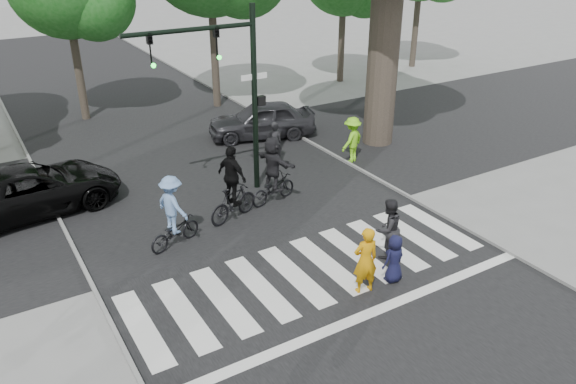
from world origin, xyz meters
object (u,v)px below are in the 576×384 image
pedestrian_woman (365,260)px  cyclist_right (273,174)px  pedestrian_adult (388,229)px  pedestrian_child (394,259)px  cyclist_left (173,216)px  car_grey (262,120)px  cyclist_mid (233,190)px  car_suv (31,190)px  traffic_signal (229,77)px

pedestrian_woman → cyclist_right: cyclist_right is taller
pedestrian_adult → pedestrian_child: bearing=53.9°
pedestrian_child → pedestrian_adult: 1.16m
pedestrian_child → cyclist_left: cyclist_left is taller
pedestrian_adult → car_grey: size_ratio=0.39×
cyclist_left → cyclist_right: (3.68, 0.96, 0.08)m
pedestrian_adult → cyclist_mid: size_ratio=0.72×
cyclist_right → car_grey: size_ratio=0.50×
cyclist_mid → cyclist_left: bearing=-165.4°
pedestrian_child → car_suv: (-7.05, 8.65, 0.11)m
pedestrian_woman → car_grey: size_ratio=0.40×
car_grey → cyclist_mid: bearing=-17.7°
pedestrian_child → car_suv: size_ratio=0.24×
cyclist_left → car_suv: bearing=125.6°
pedestrian_woman → cyclist_left: (-3.15, 4.41, 0.04)m
pedestrian_adult → cyclist_right: bearing=-82.1°
traffic_signal → cyclist_left: (-2.91, -2.20, -2.99)m
pedestrian_woman → cyclist_right: (0.53, 5.37, 0.11)m
pedestrian_woman → pedestrian_child: 0.92m
traffic_signal → pedestrian_adult: 6.67m
car_suv → cyclist_left: bearing=-150.9°
traffic_signal → pedestrian_adult: size_ratio=3.54×
pedestrian_adult → cyclist_right: 4.53m
traffic_signal → pedestrian_adult: (1.73, -5.67, -3.05)m
pedestrian_child → car_grey: (2.25, 10.91, 0.11)m
pedestrian_woman → cyclist_mid: 5.06m
traffic_signal → pedestrian_child: size_ratio=4.68×
traffic_signal → cyclist_right: traffic_signal is taller
traffic_signal → pedestrian_adult: bearing=-73.0°
car_suv → pedestrian_adult: bearing=-141.6°
traffic_signal → car_suv: (-5.92, 2.01, -3.15)m
cyclist_left → pedestrian_woman: bearing=-54.5°
cyclist_left → car_grey: 9.03m
traffic_signal → cyclist_left: 4.72m
cyclist_right → car_suv: cyclist_right is taller
cyclist_left → cyclist_right: 3.80m
pedestrian_woman → pedestrian_adult: bearing=-138.1°
pedestrian_adult → cyclist_left: (-4.64, 3.47, 0.06)m
pedestrian_woman → cyclist_left: cyclist_left is taller
cyclist_left → car_grey: (6.29, 6.47, -0.16)m
cyclist_mid → cyclist_right: (1.61, 0.42, 0.02)m
traffic_signal → car_grey: traffic_signal is taller
cyclist_left → pedestrian_child: bearing=-47.7°
traffic_signal → pedestrian_woman: 7.27m
pedestrian_child → pedestrian_woman: bearing=-6.4°
pedestrian_woman → pedestrian_child: size_ratio=1.36×
cyclist_left → car_suv: cyclist_left is taller
cyclist_mid → pedestrian_woman: bearing=-77.7°
pedestrian_woman → car_suv: (-6.16, 8.61, -0.13)m
cyclist_mid → cyclist_right: 1.67m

